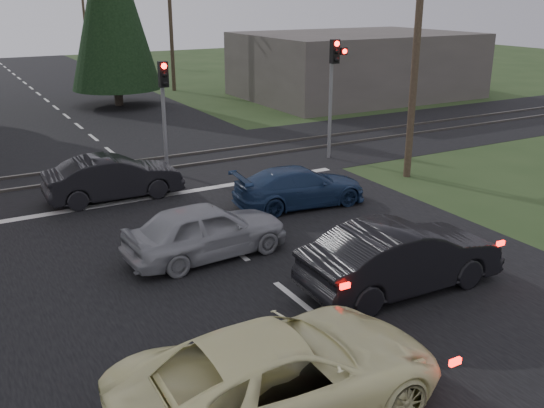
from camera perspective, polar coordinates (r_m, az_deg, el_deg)
ground at (r=13.54m, az=2.04°, el=-8.77°), size 120.00×120.00×0.00m
road at (r=22.07m, az=-11.55°, el=2.09°), size 14.00×100.00×0.01m
rail_corridor at (r=23.91m, az=-13.06°, el=3.31°), size 120.00×8.00×0.01m
stop_line at (r=20.43m, az=-9.97°, el=0.83°), size 13.00×0.35×0.00m
rail_near at (r=23.16m, az=-12.49°, el=2.95°), size 120.00×0.12×0.10m
rail_far at (r=24.65m, az=-13.61°, el=3.84°), size 120.00×0.12×0.10m
traffic_signal_right at (r=24.22m, az=5.86°, el=11.90°), size 0.68×0.48×4.70m
traffic_signal_center at (r=22.38m, az=-10.12°, el=9.79°), size 0.32×0.48×4.10m
utility_pole_near at (r=21.97m, az=13.46°, el=14.45°), size 1.80×0.26×9.00m
utility_pole_mid at (r=42.85m, az=-9.53°, el=16.77°), size 1.80×0.26×9.00m
utility_pole_far at (r=66.86m, az=-17.31°, el=16.98°), size 1.80×0.26×9.00m
conifer_tree at (r=37.49m, az=-14.95°, el=18.04°), size 5.20×5.20×11.00m
building_right at (r=40.55m, az=7.86°, el=12.86°), size 14.00×10.00×4.00m
cream_coupe at (r=9.80m, az=0.91°, el=-15.68°), size 5.37×2.52×1.49m
dark_hatchback at (r=13.88m, az=12.09°, el=-4.90°), size 4.78×1.76×1.56m
silver_car at (r=15.33m, az=-6.22°, el=-2.49°), size 4.28×1.95×1.42m
blue_sedan at (r=19.02m, az=2.63°, el=1.63°), size 4.40×2.15×1.23m
dark_car_far at (r=20.26m, az=-14.68°, el=2.40°), size 4.35×1.58×1.42m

